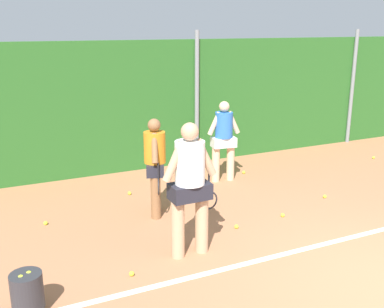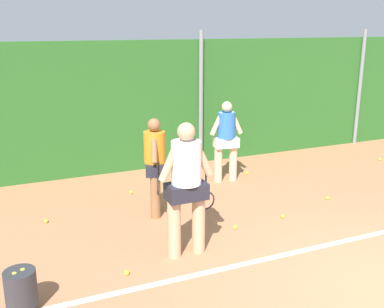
{
  "view_description": "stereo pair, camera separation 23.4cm",
  "coord_description": "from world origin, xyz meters",
  "px_view_note": "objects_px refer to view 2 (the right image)",
  "views": [
    {
      "loc": [
        -4.46,
        -3.29,
        3.15
      ],
      "look_at": [
        -1.34,
        3.39,
        1.05
      ],
      "focal_mm": 42.44,
      "sensor_mm": 36.0,
      "label": 1
    },
    {
      "loc": [
        -4.25,
        -3.39,
        3.15
      ],
      "look_at": [
        -1.34,
        3.39,
        1.05
      ],
      "focal_mm": 42.44,
      "sensor_mm": 36.0,
      "label": 2
    }
  ],
  "objects_px": {
    "tennis_ball_6": "(127,273)",
    "player_backcourt_far": "(226,137)",
    "tennis_ball_5": "(235,227)",
    "player_midcourt": "(155,162)",
    "tennis_ball_2": "(247,173)",
    "ball_hopper": "(21,288)",
    "player_foreground_near": "(187,183)",
    "tennis_ball_0": "(283,216)",
    "tennis_ball_8": "(380,159)",
    "tennis_ball_1": "(131,192)",
    "tennis_ball_4": "(46,221)",
    "tennis_ball_3": "(327,198)"
  },
  "relations": [
    {
      "from": "player_backcourt_far",
      "to": "tennis_ball_3",
      "type": "xyz_separation_m",
      "value": [
        1.25,
        -1.71,
        -0.91
      ]
    },
    {
      "from": "player_backcourt_far",
      "to": "tennis_ball_0",
      "type": "xyz_separation_m",
      "value": [
        0.01,
        -2.09,
        -0.91
      ]
    },
    {
      "from": "tennis_ball_5",
      "to": "player_midcourt",
      "type": "bearing_deg",
      "value": 131.55
    },
    {
      "from": "player_backcourt_far",
      "to": "tennis_ball_8",
      "type": "bearing_deg",
      "value": -174.21
    },
    {
      "from": "player_midcourt",
      "to": "tennis_ball_1",
      "type": "xyz_separation_m",
      "value": [
        -0.14,
        1.09,
        -0.91
      ]
    },
    {
      "from": "tennis_ball_1",
      "to": "tennis_ball_4",
      "type": "bearing_deg",
      "value": -156.07
    },
    {
      "from": "tennis_ball_6",
      "to": "player_backcourt_far",
      "type": "bearing_deg",
      "value": 44.2
    },
    {
      "from": "player_foreground_near",
      "to": "tennis_ball_8",
      "type": "height_order",
      "value": "player_foreground_near"
    },
    {
      "from": "tennis_ball_0",
      "to": "tennis_ball_5",
      "type": "bearing_deg",
      "value": -176.11
    },
    {
      "from": "tennis_ball_1",
      "to": "tennis_ball_2",
      "type": "distance_m",
      "value": 2.67
    },
    {
      "from": "player_foreground_near",
      "to": "tennis_ball_5",
      "type": "xyz_separation_m",
      "value": [
        1.02,
        0.44,
        -1.04
      ]
    },
    {
      "from": "player_foreground_near",
      "to": "player_backcourt_far",
      "type": "xyz_separation_m",
      "value": [
        1.96,
        2.59,
        -0.13
      ]
    },
    {
      "from": "tennis_ball_2",
      "to": "tennis_ball_6",
      "type": "bearing_deg",
      "value": -139.55
    },
    {
      "from": "tennis_ball_4",
      "to": "tennis_ball_8",
      "type": "relative_size",
      "value": 1.0
    },
    {
      "from": "tennis_ball_4",
      "to": "tennis_ball_1",
      "type": "bearing_deg",
      "value": 23.93
    },
    {
      "from": "tennis_ball_5",
      "to": "tennis_ball_1",
      "type": "bearing_deg",
      "value": 116.9
    },
    {
      "from": "tennis_ball_1",
      "to": "player_foreground_near",
      "type": "bearing_deg",
      "value": -88.22
    },
    {
      "from": "tennis_ball_4",
      "to": "tennis_ball_2",
      "type": "bearing_deg",
      "value": 11.86
    },
    {
      "from": "ball_hopper",
      "to": "tennis_ball_8",
      "type": "bearing_deg",
      "value": 19.46
    },
    {
      "from": "tennis_ball_6",
      "to": "player_foreground_near",
      "type": "bearing_deg",
      "value": 13.49
    },
    {
      "from": "tennis_ball_1",
      "to": "tennis_ball_5",
      "type": "xyz_separation_m",
      "value": [
        1.1,
        -2.17,
        0.0
      ]
    },
    {
      "from": "player_backcourt_far",
      "to": "tennis_ball_2",
      "type": "relative_size",
      "value": 25.4
    },
    {
      "from": "tennis_ball_5",
      "to": "tennis_ball_8",
      "type": "relative_size",
      "value": 1.0
    },
    {
      "from": "tennis_ball_2",
      "to": "ball_hopper",
      "type": "bearing_deg",
      "value": -145.77
    },
    {
      "from": "player_midcourt",
      "to": "tennis_ball_3",
      "type": "relative_size",
      "value": 25.46
    },
    {
      "from": "ball_hopper",
      "to": "tennis_ball_0",
      "type": "bearing_deg",
      "value": 13.37
    },
    {
      "from": "tennis_ball_3",
      "to": "tennis_ball_6",
      "type": "relative_size",
      "value": 1.0
    },
    {
      "from": "tennis_ball_0",
      "to": "tennis_ball_8",
      "type": "height_order",
      "value": "same"
    },
    {
      "from": "ball_hopper",
      "to": "tennis_ball_6",
      "type": "bearing_deg",
      "value": 11.88
    },
    {
      "from": "tennis_ball_0",
      "to": "tennis_ball_6",
      "type": "bearing_deg",
      "value": -165.97
    },
    {
      "from": "tennis_ball_2",
      "to": "tennis_ball_6",
      "type": "distance_m",
      "value": 4.64
    },
    {
      "from": "player_midcourt",
      "to": "tennis_ball_0",
      "type": "relative_size",
      "value": 25.46
    },
    {
      "from": "tennis_ball_6",
      "to": "tennis_ball_8",
      "type": "distance_m",
      "value": 7.5
    },
    {
      "from": "player_backcourt_far",
      "to": "ball_hopper",
      "type": "xyz_separation_m",
      "value": [
        -4.2,
        -3.09,
        -0.65
      ]
    },
    {
      "from": "tennis_ball_0",
      "to": "tennis_ball_4",
      "type": "distance_m",
      "value": 3.95
    },
    {
      "from": "tennis_ball_4",
      "to": "tennis_ball_5",
      "type": "height_order",
      "value": "same"
    },
    {
      "from": "tennis_ball_1",
      "to": "tennis_ball_3",
      "type": "relative_size",
      "value": 1.0
    },
    {
      "from": "ball_hopper",
      "to": "tennis_ball_4",
      "type": "xyz_separation_m",
      "value": [
        0.5,
        2.38,
        -0.26
      ]
    },
    {
      "from": "player_foreground_near",
      "to": "tennis_ball_6",
      "type": "height_order",
      "value": "player_foreground_near"
    },
    {
      "from": "player_backcourt_far",
      "to": "tennis_ball_5",
      "type": "relative_size",
      "value": 25.4
    },
    {
      "from": "tennis_ball_3",
      "to": "tennis_ball_5",
      "type": "bearing_deg",
      "value": -168.46
    },
    {
      "from": "ball_hopper",
      "to": "tennis_ball_8",
      "type": "height_order",
      "value": "ball_hopper"
    },
    {
      "from": "tennis_ball_0",
      "to": "tennis_ball_2",
      "type": "xyz_separation_m",
      "value": [
        0.62,
        2.28,
        0.0
      ]
    },
    {
      "from": "tennis_ball_3",
      "to": "tennis_ball_5",
      "type": "distance_m",
      "value": 2.23
    },
    {
      "from": "tennis_ball_2",
      "to": "tennis_ball_8",
      "type": "height_order",
      "value": "same"
    },
    {
      "from": "player_foreground_near",
      "to": "tennis_ball_6",
      "type": "bearing_deg",
      "value": -167.32
    },
    {
      "from": "tennis_ball_0",
      "to": "tennis_ball_6",
      "type": "relative_size",
      "value": 1.0
    },
    {
      "from": "player_foreground_near",
      "to": "tennis_ball_2",
      "type": "bearing_deg",
      "value": 46.3
    },
    {
      "from": "tennis_ball_0",
      "to": "tennis_ball_3",
      "type": "xyz_separation_m",
      "value": [
        1.24,
        0.38,
        0.0
      ]
    },
    {
      "from": "player_foreground_near",
      "to": "player_midcourt",
      "type": "relative_size",
      "value": 1.14
    }
  ]
}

